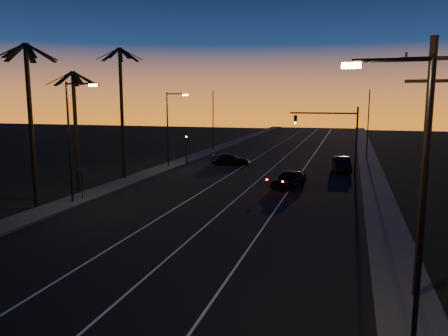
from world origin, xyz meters
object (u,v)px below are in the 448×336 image
(lead_car, at_px, (289,179))
(right_car, at_px, (341,164))
(signal_mast, at_px, (334,128))
(utility_pole, at_px, (425,165))
(cross_car, at_px, (230,159))

(lead_car, distance_m, right_car, 10.94)
(signal_mast, relative_size, lead_car, 1.37)
(utility_pole, relative_size, right_car, 2.02)
(signal_mast, xyz_separation_m, right_car, (0.94, 0.74, -3.98))
(signal_mast, distance_m, lead_car, 10.69)
(utility_pole, bearing_deg, lead_car, 110.73)
(utility_pole, bearing_deg, right_car, 96.55)
(lead_car, height_order, right_car, right_car)
(utility_pole, distance_m, cross_car, 36.32)
(right_car, distance_m, cross_car, 12.93)
(right_car, xyz_separation_m, cross_car, (-12.86, 1.34, -0.13))
(utility_pole, distance_m, right_car, 31.27)
(signal_mast, bearing_deg, right_car, 38.46)
(lead_car, xyz_separation_m, right_car, (4.30, 10.06, 0.04))
(signal_mast, bearing_deg, cross_car, 170.07)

